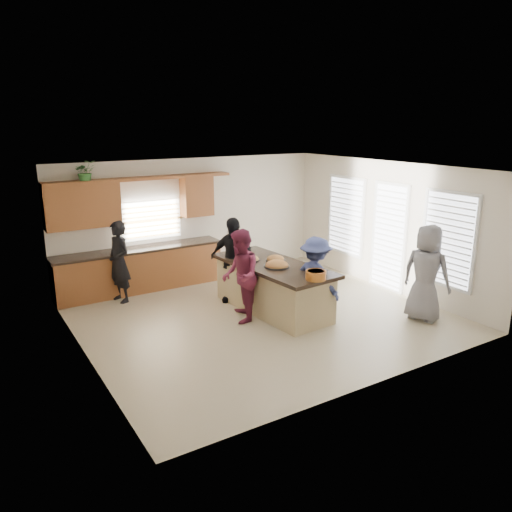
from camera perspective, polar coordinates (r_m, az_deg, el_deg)
floor at (r=9.62m, az=0.54°, el=-6.88°), size 6.50×6.50×0.00m
room_shell at (r=9.08m, az=0.57°, el=4.30°), size 6.52×6.02×2.81m
back_cabinetry at (r=11.12m, az=-13.51°, el=0.70°), size 4.08×0.66×2.46m
right_wall_glazing at (r=11.12m, az=15.12°, el=2.88°), size 0.06×4.00×2.25m
island at (r=9.78m, az=1.95°, el=-3.69°), size 1.36×2.78×0.95m
platter_front at (r=9.42m, az=2.40°, el=-1.08°), size 0.49×0.49×0.20m
platter_mid at (r=9.84m, az=2.23°, el=-0.37°), size 0.39×0.39×0.16m
platter_back at (r=9.83m, az=-0.66°, el=-0.37°), size 0.38×0.38×0.15m
salad_bowl at (r=8.72m, az=6.85°, el=-2.13°), size 0.36×0.36×0.16m
clear_cup at (r=8.99m, az=7.87°, el=-1.85°), size 0.09×0.09×0.11m
plate_stack at (r=10.33m, az=-1.52°, el=0.36°), size 0.20×0.20×0.04m
flower_vase at (r=10.56m, az=-2.05°, el=1.98°), size 0.14×0.14×0.45m
potted_plant at (r=10.67m, az=-18.93°, el=9.10°), size 0.43×0.38×0.46m
woman_left_back at (r=10.52m, az=-15.38°, el=-0.65°), size 0.55×0.70×1.68m
woman_left_mid at (r=9.15m, az=-1.80°, el=-2.30°), size 0.95×1.04×1.73m
woman_left_front at (r=10.12m, az=-2.65°, el=-0.47°), size 0.89×1.11×1.77m
woman_right_back at (r=9.26m, az=6.80°, el=-2.65°), size 0.78×1.12×1.59m
woman_right_front at (r=9.70m, az=18.89°, el=-1.85°), size 0.82×1.02×1.82m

